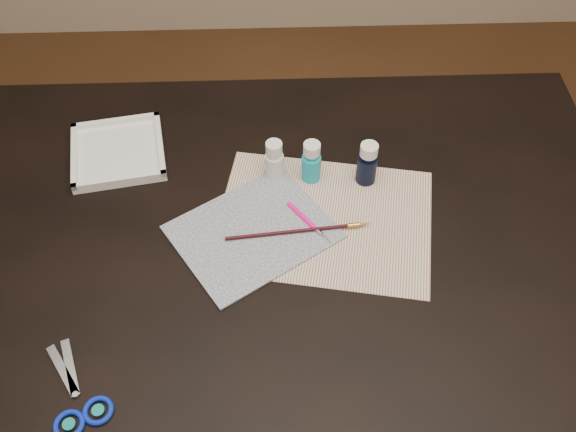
{
  "coord_description": "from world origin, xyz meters",
  "views": [
    {
      "loc": [
        -0.03,
        -0.73,
        1.69
      ],
      "look_at": [
        0.0,
        0.0,
        0.8
      ],
      "focal_mm": 40.0,
      "sensor_mm": 36.0,
      "label": 1
    }
  ],
  "objects_px": {
    "paint_bottle_cyan": "(311,162)",
    "palette_tray": "(118,151)",
    "paint_bottle_white": "(274,160)",
    "paint_bottle_navy": "(367,163)",
    "paper": "(324,220)",
    "canvas": "(253,232)",
    "scissors": "(68,388)"
  },
  "relations": [
    {
      "from": "paint_bottle_white",
      "to": "palette_tray",
      "type": "bearing_deg",
      "value": 167.85
    },
    {
      "from": "paint_bottle_navy",
      "to": "scissors",
      "type": "bearing_deg",
      "value": -140.3
    },
    {
      "from": "paint_bottle_white",
      "to": "palette_tray",
      "type": "xyz_separation_m",
      "value": [
        -0.32,
        0.07,
        -0.03
      ]
    },
    {
      "from": "canvas",
      "to": "paint_bottle_white",
      "type": "height_order",
      "value": "paint_bottle_white"
    },
    {
      "from": "paint_bottle_cyan",
      "to": "paint_bottle_navy",
      "type": "distance_m",
      "value": 0.11
    },
    {
      "from": "palette_tray",
      "to": "canvas",
      "type": "bearing_deg",
      "value": -37.66
    },
    {
      "from": "paper",
      "to": "paint_bottle_white",
      "type": "distance_m",
      "value": 0.16
    },
    {
      "from": "paint_bottle_cyan",
      "to": "paint_bottle_navy",
      "type": "xyz_separation_m",
      "value": [
        0.11,
        -0.01,
        0.0
      ]
    },
    {
      "from": "paper",
      "to": "paint_bottle_cyan",
      "type": "distance_m",
      "value": 0.12
    },
    {
      "from": "canvas",
      "to": "palette_tray",
      "type": "xyz_separation_m",
      "value": [
        -0.28,
        0.21,
        0.01
      ]
    },
    {
      "from": "paint_bottle_cyan",
      "to": "palette_tray",
      "type": "height_order",
      "value": "paint_bottle_cyan"
    },
    {
      "from": "paper",
      "to": "canvas",
      "type": "bearing_deg",
      "value": -168.9
    },
    {
      "from": "paint_bottle_white",
      "to": "paint_bottle_cyan",
      "type": "bearing_deg",
      "value": -6.51
    },
    {
      "from": "scissors",
      "to": "paint_bottle_cyan",
      "type": "bearing_deg",
      "value": -76.55
    },
    {
      "from": "paint_bottle_white",
      "to": "paint_bottle_navy",
      "type": "bearing_deg",
      "value": -5.79
    },
    {
      "from": "paint_bottle_navy",
      "to": "paper",
      "type": "bearing_deg",
      "value": -131.62
    },
    {
      "from": "canvas",
      "to": "paint_bottle_navy",
      "type": "relative_size",
      "value": 2.87
    },
    {
      "from": "paint_bottle_white",
      "to": "palette_tray",
      "type": "height_order",
      "value": "paint_bottle_white"
    },
    {
      "from": "canvas",
      "to": "paint_bottle_navy",
      "type": "distance_m",
      "value": 0.26
    },
    {
      "from": "paper",
      "to": "canvas",
      "type": "relative_size",
      "value": 1.46
    },
    {
      "from": "canvas",
      "to": "paint_bottle_navy",
      "type": "height_order",
      "value": "paint_bottle_navy"
    },
    {
      "from": "paint_bottle_navy",
      "to": "palette_tray",
      "type": "xyz_separation_m",
      "value": [
        -0.5,
        0.09,
        -0.04
      ]
    },
    {
      "from": "paint_bottle_cyan",
      "to": "palette_tray",
      "type": "bearing_deg",
      "value": 168.87
    },
    {
      "from": "paint_bottle_white",
      "to": "paint_bottle_navy",
      "type": "distance_m",
      "value": 0.18
    },
    {
      "from": "paint_bottle_cyan",
      "to": "paint_bottle_navy",
      "type": "bearing_deg",
      "value": -5.31
    },
    {
      "from": "paper",
      "to": "paint_bottle_white",
      "type": "relative_size",
      "value": 4.47
    },
    {
      "from": "paper",
      "to": "scissors",
      "type": "bearing_deg",
      "value": -142.47
    },
    {
      "from": "paint_bottle_cyan",
      "to": "paint_bottle_white",
      "type": "bearing_deg",
      "value": 173.49
    },
    {
      "from": "paint_bottle_cyan",
      "to": "scissors",
      "type": "bearing_deg",
      "value": -132.86
    },
    {
      "from": "paint_bottle_white",
      "to": "paint_bottle_navy",
      "type": "xyz_separation_m",
      "value": [
        0.18,
        -0.02,
        0.0
      ]
    },
    {
      "from": "canvas",
      "to": "paint_bottle_white",
      "type": "relative_size",
      "value": 3.06
    },
    {
      "from": "paper",
      "to": "paint_bottle_cyan",
      "type": "relative_size",
      "value": 4.33
    }
  ]
}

